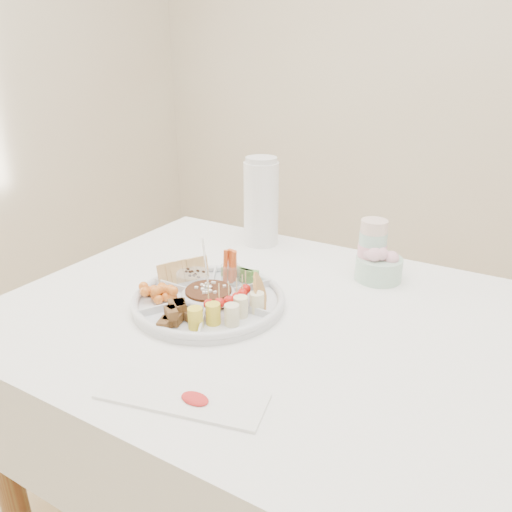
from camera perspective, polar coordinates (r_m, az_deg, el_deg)
The scene contains 14 objects.
wall_back at distance 2.99m, azimuth 23.87°, elevation 20.48°, with size 4.00×0.02×2.70m, color beige.
dining_table at distance 1.43m, azimuth 5.23°, elevation -20.81°, with size 1.52×1.02×0.76m, color white.
party_tray at distance 1.27m, azimuth -5.43°, elevation -4.76°, with size 0.38×0.38×0.04m, color white.
bean_dip at distance 1.26m, azimuth -5.44°, elevation -4.46°, with size 0.12×0.12×0.04m, color #5B3716.
tortillas at distance 1.25m, azimuth 0.48°, elevation -3.98°, with size 0.09×0.09×0.05m, color #BA7044, non-canonical shape.
carrot_cucumber at distance 1.35m, azimuth -2.19°, elevation -1.05°, with size 0.10×0.10×0.09m, color #DA5721, non-canonical shape.
pita_raisins at distance 1.37m, azimuth -7.62°, elevation -1.75°, with size 0.12×0.12×0.07m, color #D98F51, non-canonical shape.
cherries at distance 1.28m, azimuth -11.24°, elevation -4.08°, with size 0.11×0.11×0.04m, color gold, non-canonical shape.
granola_chunks at distance 1.17m, azimuth -9.27°, elevation -6.60°, with size 0.11×0.11×0.05m, color #423116, non-canonical shape.
banana_tomato at distance 1.15m, azimuth -2.90°, elevation -5.76°, with size 0.11×0.11×0.09m, color #D7C97A, non-canonical shape.
cup_stack at distance 1.43m, azimuth 13.21°, elevation 1.71°, with size 0.08×0.08×0.22m, color silver.
thermos at distance 1.63m, azimuth 0.59°, elevation 6.34°, with size 0.11×0.11×0.30m, color white.
flower_bowl at distance 1.44m, azimuth 13.88°, elevation -0.81°, with size 0.13×0.13×0.10m, color #92C0A5.
placemat at distance 0.97m, azimuth -8.44°, elevation -15.55°, with size 0.32×0.11×0.01m, color silver.
Camera 1 is at (0.42, -0.96, 1.36)m, focal length 35.00 mm.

